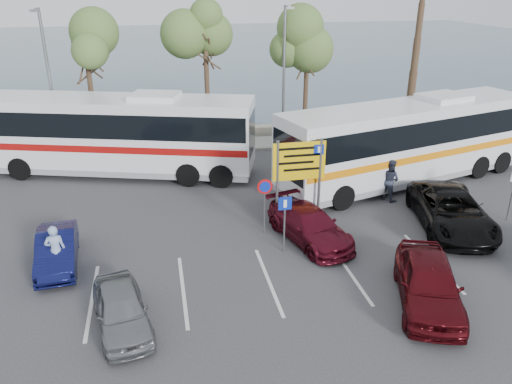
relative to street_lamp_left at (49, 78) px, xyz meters
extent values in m
plane|color=#373639|center=(10.00, -13.52, -4.60)|extent=(120.00, 120.00, 0.00)
cube|color=gray|center=(10.00, 0.48, -4.52)|extent=(44.00, 2.40, 0.15)
cube|color=#AAA088|center=(10.00, 2.48, -4.30)|extent=(48.00, 0.80, 0.60)
plane|color=#445F6D|center=(10.00, 46.48, -4.59)|extent=(140.00, 140.00, 0.00)
cylinder|color=#382619|center=(2.00, 0.48, -1.93)|extent=(0.28, 0.28, 5.04)
cylinder|color=#382619|center=(8.50, 0.48, -1.65)|extent=(0.28, 0.28, 5.60)
cylinder|color=#382619|center=(14.50, 0.48, -1.86)|extent=(0.28, 0.28, 5.18)
cylinder|color=#382619|center=(21.50, 0.48, 0.55)|extent=(0.48, 0.48, 10.00)
cylinder|color=slate|center=(0.00, 0.08, -0.45)|extent=(0.16, 0.16, 8.00)
cylinder|color=slate|center=(0.00, -0.37, 3.50)|extent=(0.12, 0.90, 0.12)
cube|color=slate|center=(0.00, -0.87, 3.45)|extent=(0.45, 0.25, 0.12)
cylinder|color=slate|center=(13.00, 0.08, -0.45)|extent=(0.16, 0.16, 8.00)
cylinder|color=slate|center=(13.00, -0.37, 3.50)|extent=(0.12, 0.90, 0.12)
cube|color=slate|center=(13.00, -0.87, 3.45)|extent=(0.45, 0.25, 0.12)
cylinder|color=slate|center=(10.10, -10.32, -2.80)|extent=(0.12, 0.12, 3.60)
cylinder|color=slate|center=(11.90, -10.32, -2.80)|extent=(0.12, 0.12, 3.60)
cube|color=#E3B30B|center=(11.00, -10.32, -1.90)|extent=(2.20, 0.06, 1.60)
cube|color=#0C2699|center=(11.80, -10.36, -1.45)|extent=(0.42, 0.01, 0.42)
cylinder|color=slate|center=(9.40, -11.12, -3.50)|extent=(0.07, 0.07, 2.20)
cylinder|color=#B20C0C|center=(9.40, -11.15, -2.55)|extent=(0.60, 0.03, 0.60)
cylinder|color=slate|center=(9.80, -12.72, -3.50)|extent=(0.07, 0.07, 2.20)
cube|color=#0C2699|center=(9.80, -12.74, -2.60)|extent=(0.50, 0.03, 0.50)
cylinder|color=slate|center=(19.80, -12.02, -3.50)|extent=(0.07, 0.07, 2.20)
cube|color=white|center=(3.50, -3.02, -2.27)|extent=(14.05, 6.86, 3.39)
cube|color=black|center=(3.50, -3.02, -1.67)|extent=(13.80, 6.82, 1.21)
cube|color=#950D0B|center=(3.50, -3.02, -2.82)|extent=(13.93, 6.85, 0.34)
cube|color=gray|center=(3.50, -3.02, -3.97)|extent=(13.91, 6.79, 0.63)
cube|color=white|center=(3.50, -3.02, -0.44)|extent=(2.74, 2.43, 0.28)
cube|color=white|center=(17.50, -7.02, -2.30)|extent=(13.91, 6.41, 3.35)
cube|color=black|center=(17.50, -7.02, -1.70)|extent=(13.66, 6.38, 1.19)
cube|color=orange|center=(17.50, -7.02, -2.84)|extent=(13.78, 6.40, 0.34)
cube|color=gray|center=(17.50, -7.02, -3.97)|extent=(13.77, 6.35, 0.62)
cube|color=white|center=(17.50, -7.02, -0.49)|extent=(2.67, 2.35, 0.27)
imported|color=slate|center=(4.04, -16.05, -3.99)|extent=(2.11, 3.79, 1.22)
imported|color=#0D103F|center=(1.64, -12.02, -3.98)|extent=(1.65, 3.84, 1.23)
imported|color=#500D1A|center=(11.00, -12.02, -3.95)|extent=(2.97, 4.77, 1.29)
imported|color=#4A0A0F|center=(13.40, -16.78, -3.83)|extent=(3.29, 4.85, 1.53)
imported|color=black|center=(17.00, -12.14, -3.83)|extent=(3.79, 5.97, 1.53)
imported|color=#859AC1|center=(1.75, -12.65, -3.67)|extent=(0.72, 0.51, 1.86)
imported|color=#2D3243|center=(15.77, -8.97, -3.61)|extent=(1.10, 1.19, 1.97)
camera|label=1|loc=(5.50, -28.61, 4.86)|focal=35.00mm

